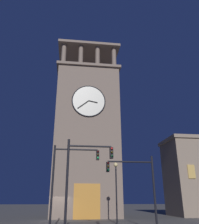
% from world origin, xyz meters
% --- Properties ---
extents(ground_plane, '(200.00, 200.00, 0.00)m').
position_xyz_m(ground_plane, '(0.00, 0.00, 0.00)').
color(ground_plane, '#56544F').
extents(clocktower, '(9.47, 8.30, 26.88)m').
position_xyz_m(clocktower, '(-3.17, -4.61, 10.91)').
color(clocktower, gray).
rests_on(clocktower, ground_plane).
extents(traffic_signal_near, '(3.61, 0.41, 6.22)m').
position_xyz_m(traffic_signal_near, '(-0.84, 10.28, 4.16)').
color(traffic_signal_near, black).
rests_on(traffic_signal_near, ground_plane).
extents(traffic_signal_mid, '(3.10, 0.41, 5.99)m').
position_xyz_m(traffic_signal_mid, '(-1.78, 13.31, 3.93)').
color(traffic_signal_mid, black).
rests_on(traffic_signal_mid, ground_plane).
extents(traffic_signal_far, '(3.74, 0.41, 5.41)m').
position_xyz_m(traffic_signal_far, '(-6.20, 10.88, 3.60)').
color(traffic_signal_far, black).
rests_on(traffic_signal_far, ground_plane).
extents(street_lamp, '(0.44, 0.44, 5.72)m').
position_xyz_m(street_lamp, '(-5.63, 5.09, 3.93)').
color(street_lamp, black).
rests_on(street_lamp, ground_plane).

